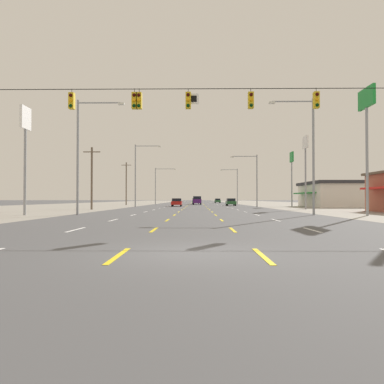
# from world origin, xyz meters

# --- Properties ---
(ground_plane) EXTENTS (572.00, 572.00, 0.00)m
(ground_plane) POSITION_xyz_m (0.00, 66.00, 0.00)
(ground_plane) COLOR #4C4C4F
(lot_apron_left) EXTENTS (28.00, 440.00, 0.01)m
(lot_apron_left) POSITION_xyz_m (-24.75, 66.00, 0.00)
(lot_apron_left) COLOR gray
(lot_apron_left) RESTS_ON ground
(lot_apron_right) EXTENTS (28.00, 440.00, 0.01)m
(lot_apron_right) POSITION_xyz_m (24.75, 66.00, 0.00)
(lot_apron_right) COLOR gray
(lot_apron_right) RESTS_ON ground
(lane_markings) EXTENTS (10.64, 227.60, 0.01)m
(lane_markings) POSITION_xyz_m (0.00, 104.50, 0.01)
(lane_markings) COLOR white
(lane_markings) RESTS_ON ground
(signal_span_wire) EXTENTS (24.80, 0.53, 9.05)m
(signal_span_wire) POSITION_xyz_m (-0.20, 11.49, 5.39)
(signal_span_wire) COLOR brown
(signal_span_wire) RESTS_ON ground
(sedan_inner_left_nearest) EXTENTS (1.80, 4.50, 1.46)m
(sedan_inner_left_nearest) POSITION_xyz_m (-3.50, 57.92, 0.76)
(sedan_inner_left_nearest) COLOR red
(sedan_inner_left_nearest) RESTS_ON ground
(sedan_far_right_near) EXTENTS (1.80, 4.50, 1.46)m
(sedan_far_right_near) POSITION_xyz_m (6.89, 64.36, 0.76)
(sedan_far_right_near) COLOR #235B2D
(sedan_far_right_near) RESTS_ON ground
(suv_center_turn_mid) EXTENTS (1.98, 4.90, 1.98)m
(suv_center_turn_mid) POSITION_xyz_m (0.21, 77.95, 1.03)
(suv_center_turn_mid) COLOR #4C196B
(suv_center_turn_mid) RESTS_ON ground
(hatchback_center_turn_midfar) EXTENTS (1.72, 3.90, 1.54)m
(hatchback_center_turn_midfar) POSITION_xyz_m (-0.20, 88.53, 0.78)
(hatchback_center_turn_midfar) COLOR #235B2D
(hatchback_center_turn_midfar) RESTS_ON ground
(sedan_far_right_far) EXTENTS (1.80, 4.50, 1.46)m
(sedan_far_right_far) POSITION_xyz_m (6.81, 110.72, 0.76)
(sedan_far_right_far) COLOR #235B2D
(sedan_far_right_far) RESTS_ON ground
(storefront_right_row_1) EXTENTS (12.41, 13.42, 4.31)m
(storefront_right_row_1) POSITION_xyz_m (24.67, 54.83, 2.18)
(storefront_right_row_1) COLOR silver
(storefront_right_row_1) RESTS_ON ground
(pole_sign_left_row_0) EXTENTS (0.24, 1.74, 9.22)m
(pole_sign_left_row_0) POSITION_xyz_m (-14.42, 21.77, 6.85)
(pole_sign_left_row_0) COLOR gray
(pole_sign_left_row_0) RESTS_ON ground
(pole_sign_right_row_0) EXTENTS (0.24, 2.77, 10.58)m
(pole_sign_right_row_0) POSITION_xyz_m (14.23, 21.35, 8.26)
(pole_sign_right_row_0) COLOR gray
(pole_sign_right_row_0) RESTS_ON ground
(pole_sign_right_row_1) EXTENTS (0.24, 1.97, 9.68)m
(pole_sign_right_row_1) POSITION_xyz_m (14.53, 39.77, 7.23)
(pole_sign_right_row_1) COLOR gray
(pole_sign_right_row_1) RESTS_ON ground
(pole_sign_right_row_2) EXTENTS (0.24, 2.04, 9.93)m
(pole_sign_right_row_2) POSITION_xyz_m (17.47, 58.54, 7.51)
(pole_sign_right_row_2) COLOR gray
(pole_sign_right_row_2) RESTS_ON ground
(streetlight_left_row_0) EXTENTS (4.12, 0.26, 9.95)m
(streetlight_left_row_0) POSITION_xyz_m (-9.74, 22.41, 5.75)
(streetlight_left_row_0) COLOR gray
(streetlight_left_row_0) RESTS_ON ground
(streetlight_right_row_0) EXTENTS (3.89, 0.26, 10.01)m
(streetlight_right_row_0) POSITION_xyz_m (9.78, 22.41, 5.75)
(streetlight_right_row_0) COLOR gray
(streetlight_right_row_0) RESTS_ON ground
(streetlight_left_row_1) EXTENTS (4.40, 0.26, 10.48)m
(streetlight_left_row_1) POSITION_xyz_m (-9.72, 52.46, 6.05)
(streetlight_left_row_1) COLOR gray
(streetlight_left_row_1) RESTS_ON ground
(streetlight_right_row_1) EXTENTS (4.49, 0.26, 8.72)m
(streetlight_right_row_1) POSITION_xyz_m (9.63, 52.46, 5.15)
(streetlight_right_row_1) COLOR gray
(streetlight_right_row_1) RESTS_ON ground
(streetlight_left_row_2) EXTENTS (5.14, 0.26, 9.06)m
(streetlight_left_row_2) POSITION_xyz_m (-9.53, 82.52, 5.40)
(streetlight_left_row_2) COLOR gray
(streetlight_left_row_2) RESTS_ON ground
(streetlight_right_row_2) EXTENTS (4.31, 0.26, 8.84)m
(streetlight_right_row_2) POSITION_xyz_m (9.67, 82.52, 5.19)
(streetlight_right_row_2) COLOR gray
(streetlight_right_row_2) RESTS_ON ground
(utility_pole_left_row_0) EXTENTS (2.20, 0.26, 8.03)m
(utility_pole_left_row_0) POSITION_xyz_m (-13.40, 38.16, 4.20)
(utility_pole_left_row_0) COLOR brown
(utility_pole_left_row_0) RESTS_ON ground
(utility_pole_left_row_1) EXTENTS (2.20, 0.26, 9.54)m
(utility_pole_left_row_1) POSITION_xyz_m (-15.71, 73.61, 4.97)
(utility_pole_left_row_1) COLOR brown
(utility_pole_left_row_1) RESTS_ON ground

